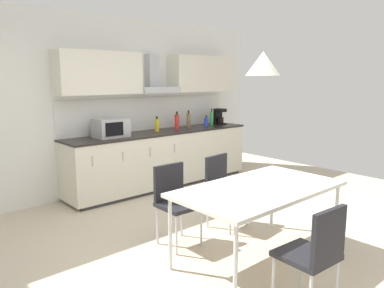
# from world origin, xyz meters

# --- Properties ---
(ground_plane) EXTENTS (8.61, 7.28, 0.02)m
(ground_plane) POSITION_xyz_m (0.00, 0.00, -0.01)
(ground_plane) COLOR beige
(wall_back) EXTENTS (6.89, 0.10, 2.74)m
(wall_back) POSITION_xyz_m (0.00, 2.48, 1.37)
(wall_back) COLOR white
(wall_back) RESTS_ON ground_plane
(kitchen_counter) EXTENTS (3.35, 0.68, 0.93)m
(kitchen_counter) POSITION_xyz_m (1.13, 2.10, 0.47)
(kitchen_counter) COLOR #333333
(kitchen_counter) RESTS_ON ground_plane
(backsplash_tile) EXTENTS (3.33, 0.02, 0.55)m
(backsplash_tile) POSITION_xyz_m (1.13, 2.42, 1.20)
(backsplash_tile) COLOR silver
(backsplash_tile) RESTS_ON kitchen_counter
(upper_wall_cabinets) EXTENTS (3.33, 0.40, 0.63)m
(upper_wall_cabinets) POSITION_xyz_m (1.13, 2.26, 1.86)
(upper_wall_cabinets) COLOR silver
(microwave) EXTENTS (0.48, 0.35, 0.28)m
(microwave) POSITION_xyz_m (0.19, 2.10, 1.07)
(microwave) COLOR #ADADB2
(microwave) RESTS_ON kitchen_counter
(coffee_maker) EXTENTS (0.18, 0.19, 0.30)m
(coffee_maker) POSITION_xyz_m (2.51, 2.13, 1.08)
(coffee_maker) COLOR black
(coffee_maker) RESTS_ON kitchen_counter
(bottle_yellow) EXTENTS (0.08, 0.08, 0.25)m
(bottle_yellow) POSITION_xyz_m (1.06, 2.14, 1.03)
(bottle_yellow) COLOR yellow
(bottle_yellow) RESTS_ON kitchen_counter
(bottle_green) EXTENTS (0.06, 0.06, 0.32)m
(bottle_green) POSITION_xyz_m (2.26, 2.07, 1.06)
(bottle_green) COLOR green
(bottle_green) RESTS_ON kitchen_counter
(bottle_brown) EXTENTS (0.07, 0.07, 0.31)m
(bottle_brown) POSITION_xyz_m (1.77, 2.16, 1.06)
(bottle_brown) COLOR brown
(bottle_brown) RESTS_ON kitchen_counter
(bottle_blue) EXTENTS (0.08, 0.08, 0.20)m
(bottle_blue) POSITION_xyz_m (2.13, 2.07, 1.01)
(bottle_blue) COLOR blue
(bottle_blue) RESTS_ON kitchen_counter
(bottle_red) EXTENTS (0.08, 0.08, 0.31)m
(bottle_red) POSITION_xyz_m (1.47, 2.12, 1.06)
(bottle_red) COLOR red
(bottle_red) RESTS_ON kitchen_counter
(dining_table) EXTENTS (1.69, 0.93, 0.75)m
(dining_table) POSITION_xyz_m (0.25, -0.64, 0.71)
(dining_table) COLOR silver
(dining_table) RESTS_ON ground_plane
(chair_far_right) EXTENTS (0.44, 0.44, 0.87)m
(chair_far_right) POSITION_xyz_m (0.62, 0.21, 0.53)
(chair_far_right) COLOR black
(chair_far_right) RESTS_ON ground_plane
(chair_far_left) EXTENTS (0.41, 0.41, 0.87)m
(chair_far_left) POSITION_xyz_m (-0.13, 0.21, 0.53)
(chair_far_left) COLOR black
(chair_far_left) RESTS_ON ground_plane
(chair_near_left) EXTENTS (0.42, 0.42, 0.87)m
(chair_near_left) POSITION_xyz_m (-0.14, -1.48, 0.53)
(chair_near_left) COLOR black
(chair_near_left) RESTS_ON ground_plane
(pendant_lamp) EXTENTS (0.32, 0.32, 0.22)m
(pendant_lamp) POSITION_xyz_m (0.25, -0.64, 1.93)
(pendant_lamp) COLOR silver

